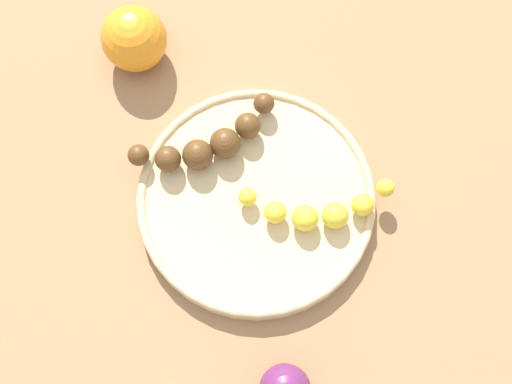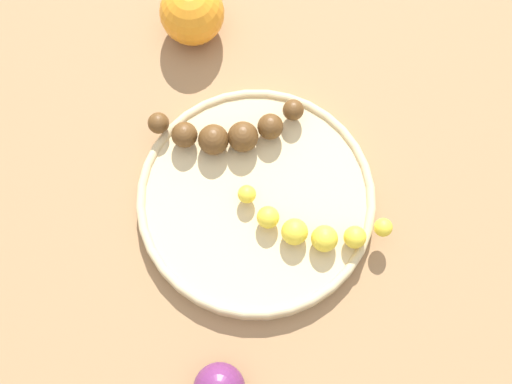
{
  "view_description": "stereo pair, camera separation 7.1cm",
  "coord_description": "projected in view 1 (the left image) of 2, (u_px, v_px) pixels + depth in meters",
  "views": [
    {
      "loc": [
        0.09,
        0.2,
        0.71
      ],
      "look_at": [
        0.0,
        0.0,
        0.04
      ],
      "focal_mm": 46.74,
      "sensor_mm": 36.0,
      "label": 1
    },
    {
      "loc": [
        0.02,
        0.22,
        0.71
      ],
      "look_at": [
        0.0,
        0.0,
        0.04
      ],
      "focal_mm": 46.74,
      "sensor_mm": 36.0,
      "label": 2
    }
  ],
  "objects": [
    {
      "name": "ground_plane",
      "position": [
        256.0,
        203.0,
        0.74
      ],
      "size": [
        2.4,
        2.4,
        0.0
      ],
      "primitive_type": "plane",
      "color": "#936D47"
    },
    {
      "name": "fruit_bowl",
      "position": [
        256.0,
        199.0,
        0.73
      ],
      "size": [
        0.26,
        0.26,
        0.02
      ],
      "color": "#D1B784",
      "rests_on": "ground_plane"
    },
    {
      "name": "banana_overripe",
      "position": [
        209.0,
        143.0,
        0.73
      ],
      "size": [
        0.17,
        0.06,
        0.03
      ],
      "rotation": [
        0.0,
        0.0,
        1.58
      ],
      "color": "#593819",
      "rests_on": "fruit_bowl"
    },
    {
      "name": "banana_yellow",
      "position": [
        319.0,
        210.0,
        0.71
      ],
      "size": [
        0.16,
        0.08,
        0.03
      ],
      "rotation": [
        0.0,
        0.0,
        1.24
      ],
      "color": "yellow",
      "rests_on": "fruit_bowl"
    },
    {
      "name": "orange_fruit",
      "position": [
        134.0,
        39.0,
        0.76
      ],
      "size": [
        0.08,
        0.08,
        0.08
      ],
      "primitive_type": "sphere",
      "color": "orange",
      "rests_on": "ground_plane"
    }
  ]
}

